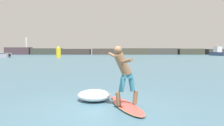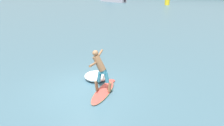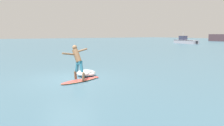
% 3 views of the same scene
% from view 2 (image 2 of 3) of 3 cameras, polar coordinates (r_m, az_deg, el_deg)
% --- Properties ---
extents(ground_plane, '(200.00, 200.00, 0.00)m').
position_cam_2_polar(ground_plane, '(9.27, -6.92, -7.10)').
color(ground_plane, '#41687C').
extents(surfboard, '(1.19, 2.43, 0.22)m').
position_cam_2_polar(surfboard, '(9.05, -2.24, -7.40)').
color(surfboard, '#D74B43').
rests_on(surfboard, ground).
extents(surfer, '(0.93, 1.57, 1.72)m').
position_cam_2_polar(surfer, '(8.60, -3.19, -1.16)').
color(surfer, brown).
rests_on(surfer, surfboard).
extents(channel_marker_buoy, '(0.97, 0.97, 2.36)m').
position_cam_2_polar(channel_marker_buoy, '(47.37, 14.28, 15.77)').
color(channel_marker_buoy, yellow).
rests_on(channel_marker_buoy, ground).
extents(wave_foam_at_tail, '(1.39, 1.36, 0.35)m').
position_cam_2_polar(wave_foam_at_tail, '(10.14, -4.20, -3.44)').
color(wave_foam_at_tail, white).
rests_on(wave_foam_at_tail, ground).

